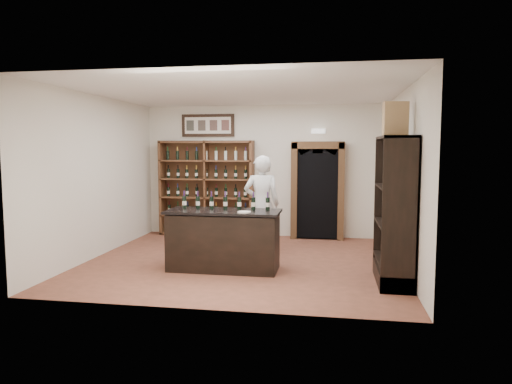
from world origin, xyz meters
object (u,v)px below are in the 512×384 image
shopkeeper (262,204)px  wine_crate (396,119)px  counter_bottle_0 (184,202)px  tasting_counter (224,240)px  side_cabinet (396,233)px  wine_shelf (207,188)px

shopkeeper → wine_crate: 3.17m
counter_bottle_0 → wine_crate: 3.67m
tasting_counter → wine_crate: bearing=-5.7°
counter_bottle_0 → shopkeeper: shopkeeper is taller
tasting_counter → side_cabinet: (2.72, -0.30, 0.26)m
side_cabinet → tasting_counter: bearing=173.7°
wine_shelf → tasting_counter: size_ratio=1.17×
counter_bottle_0 → wine_crate: wine_crate is taller
wine_shelf → counter_bottle_0: (0.38, -2.79, 0.01)m
tasting_counter → counter_bottle_0: bearing=168.6°
tasting_counter → side_cabinet: size_ratio=0.85×
wine_shelf → shopkeeper: 2.19m
wine_shelf → counter_bottle_0: wine_shelf is taller
side_cabinet → wine_crate: (-0.05, 0.03, 1.70)m
wine_shelf → tasting_counter: 3.19m
shopkeeper → wine_crate: size_ratio=3.76×
tasting_counter → shopkeeper: 1.51m
counter_bottle_0 → wine_crate: bearing=-6.9°
counter_bottle_0 → side_cabinet: size_ratio=0.14×
side_cabinet → wine_crate: 1.70m
side_cabinet → shopkeeper: (-2.30, 1.68, 0.19)m
tasting_counter → counter_bottle_0: size_ratio=6.27×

